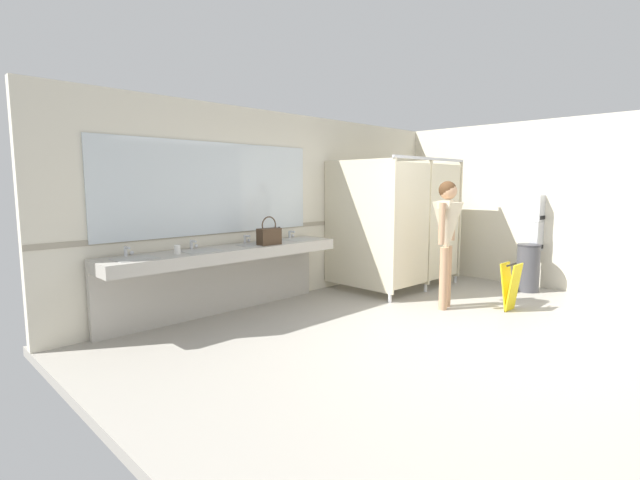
# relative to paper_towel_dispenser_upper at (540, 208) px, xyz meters

# --- Properties ---
(ground_plane) EXTENTS (6.91, 6.19, 0.10)m
(ground_plane) POSITION_rel_paper_towel_dispenser_upper_xyz_m (-3.09, -0.40, -1.33)
(ground_plane) COLOR #9E998E
(wall_back) EXTENTS (6.91, 0.12, 2.67)m
(wall_back) POSITION_rel_paper_towel_dispenser_upper_xyz_m (-3.09, 2.45, 0.05)
(wall_back) COLOR beige
(wall_back) RESTS_ON ground_plane
(wall_side_right) EXTENTS (0.12, 6.19, 2.67)m
(wall_side_right) POSITION_rel_paper_towel_dispenser_upper_xyz_m (0.13, -0.40, 0.05)
(wall_side_right) COLOR beige
(wall_side_right) RESTS_ON ground_plane
(wall_back_tile_band) EXTENTS (6.91, 0.01, 0.06)m
(wall_back_tile_band) POSITION_rel_paper_towel_dispenser_upper_xyz_m (-3.09, 2.39, -0.23)
(wall_back_tile_band) COLOR #9E937F
(wall_back_tile_band) RESTS_ON wall_back
(vanity_counter) EXTENTS (3.14, 0.59, 1.00)m
(vanity_counter) POSITION_rel_paper_towel_dispenser_upper_xyz_m (-4.43, 2.17, -0.63)
(vanity_counter) COLOR #B2ADA3
(vanity_counter) RESTS_ON ground_plane
(mirror_panel) EXTENTS (3.04, 0.02, 1.15)m
(mirror_panel) POSITION_rel_paper_towel_dispenser_upper_xyz_m (-4.43, 2.38, 0.32)
(mirror_panel) COLOR silver
(mirror_panel) RESTS_ON wall_back
(bathroom_stalls) EXTENTS (1.89, 1.34, 2.06)m
(bathroom_stalls) POSITION_rel_paper_towel_dispenser_upper_xyz_m (-1.51, 1.51, -0.21)
(bathroom_stalls) COLOR beige
(bathroom_stalls) RESTS_ON ground_plane
(paper_towel_dispenser_upper) EXTENTS (0.32, 0.13, 0.42)m
(paper_towel_dispenser_upper) POSITION_rel_paper_towel_dispenser_upper_xyz_m (0.00, 0.00, 0.00)
(paper_towel_dispenser_upper) COLOR #B7BABF
(paper_towel_dispenser_upper) RESTS_ON wall_side_right
(paper_towel_dispenser_lower) EXTENTS (0.36, 0.13, 0.46)m
(paper_towel_dispenser_lower) POSITION_rel_paper_towel_dispenser_upper_xyz_m (0.00, 0.00, -0.44)
(paper_towel_dispenser_lower) COLOR #B7BABF
(paper_towel_dispenser_lower) RESTS_ON wall_side_right
(trash_bin) EXTENTS (0.34, 0.34, 0.74)m
(trash_bin) POSITION_rel_paper_towel_dispenser_upper_xyz_m (-0.34, 0.00, -0.91)
(trash_bin) COLOR #47474C
(trash_bin) RESTS_ON ground_plane
(person_standing) EXTENTS (0.58, 0.49, 1.70)m
(person_standing) POSITION_rel_paper_towel_dispenser_upper_xyz_m (-2.14, 0.40, -0.20)
(person_standing) COLOR tan
(person_standing) RESTS_ON ground_plane
(handbag) EXTENTS (0.31, 0.14, 0.37)m
(handbag) POSITION_rel_paper_towel_dispenser_upper_xyz_m (-3.91, 1.93, -0.28)
(handbag) COLOR #3F2D1E
(handbag) RESTS_ON vanity_counter
(soap_dispenser) EXTENTS (0.07, 0.07, 0.18)m
(soap_dispenser) POSITION_rel_paper_towel_dispenser_upper_xyz_m (-3.47, 2.25, -0.32)
(soap_dispenser) COLOR teal
(soap_dispenser) RESTS_ON vanity_counter
(paper_cup) EXTENTS (0.07, 0.07, 0.10)m
(paper_cup) POSITION_rel_paper_towel_dispenser_upper_xyz_m (-5.13, 2.05, -0.35)
(paper_cup) COLOR white
(paper_cup) RESTS_ON vanity_counter
(wet_floor_sign) EXTENTS (0.28, 0.19, 0.63)m
(wet_floor_sign) POSITION_rel_paper_towel_dispenser_upper_xyz_m (-1.63, -0.27, -0.96)
(wet_floor_sign) COLOR yellow
(wet_floor_sign) RESTS_ON ground_plane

